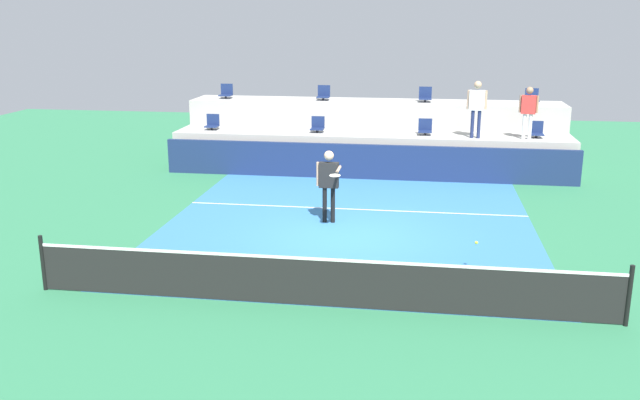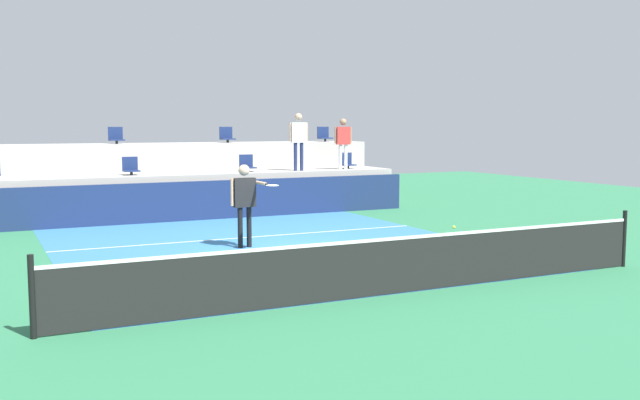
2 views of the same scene
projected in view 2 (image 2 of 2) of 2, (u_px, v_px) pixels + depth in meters
name	position (u px, v px, depth m)	size (l,w,h in m)	color
ground_plane	(287.00, 254.00, 14.73)	(40.00, 40.00, 0.00)	#2D754C
court_inner_paint	(269.00, 247.00, 15.62)	(9.00, 10.00, 0.01)	teal
court_service_line	(247.00, 237.00, 16.87)	(9.00, 0.06, 0.00)	white
tennis_net	(389.00, 264.00, 11.10)	(10.48, 0.08, 1.07)	black
sponsor_backboard	(203.00, 200.00, 20.03)	(13.00, 0.16, 1.10)	navy
seating_tier_lower	(190.00, 194.00, 21.18)	(13.00, 1.80, 1.25)	#ADAAA3
seating_tier_upper	(175.00, 176.00, 22.75)	(13.00, 1.80, 2.10)	#ADAAA3
stadium_chair_lower_left	(131.00, 167.00, 20.27)	(0.44, 0.40, 0.52)	#2D2D33
stadium_chair_lower_right	(247.00, 164.00, 21.82)	(0.44, 0.40, 0.52)	#2D2D33
stadium_chair_lower_far_right	(347.00, 162.00, 23.35)	(0.44, 0.40, 0.52)	#2D2D33
stadium_chair_upper_left	(116.00, 137.00, 21.76)	(0.44, 0.40, 0.52)	#2D2D33
stadium_chair_upper_right	(227.00, 136.00, 23.32)	(0.44, 0.40, 0.52)	#2D2D33
stadium_chair_upper_far_right	(324.00, 135.00, 24.89)	(0.44, 0.40, 0.52)	#2D2D33
tennis_player	(245.00, 196.00, 15.38)	(0.72, 1.23, 1.82)	black
spectator_leaning_on_rail	(298.00, 136.00, 22.07)	(0.62, 0.26, 1.79)	navy
spectator_in_white	(343.00, 139.00, 22.77)	(0.58, 0.25, 1.63)	white
tennis_ball	(454.00, 227.00, 14.29)	(0.07, 0.07, 0.07)	#CCE033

